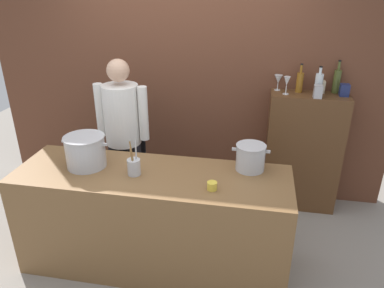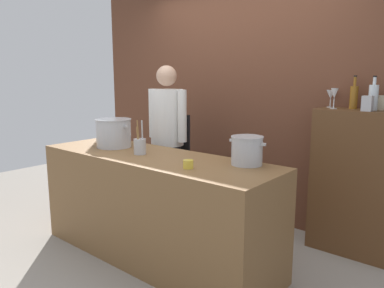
% 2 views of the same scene
% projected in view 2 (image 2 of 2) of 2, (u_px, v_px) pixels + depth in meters
% --- Properties ---
extents(ground_plane, '(8.00, 8.00, 0.00)m').
position_uv_depth(ground_plane, '(155.00, 256.00, 3.23)').
color(ground_plane, gray).
extents(brick_back_panel, '(4.40, 0.10, 3.00)m').
position_uv_depth(brick_back_panel, '(245.00, 81.00, 4.02)').
color(brick_back_panel, brown).
rests_on(brick_back_panel, ground_plane).
extents(prep_counter, '(2.22, 0.70, 0.90)m').
position_uv_depth(prep_counter, '(154.00, 207.00, 3.15)').
color(prep_counter, brown).
rests_on(prep_counter, ground_plane).
extents(bar_cabinet, '(0.76, 0.32, 1.27)m').
position_uv_depth(bar_cabinet, '(358.00, 183.00, 3.19)').
color(bar_cabinet, brown).
rests_on(bar_cabinet, ground_plane).
extents(chef, '(0.53, 0.37, 1.66)m').
position_uv_depth(chef, '(168.00, 133.00, 3.86)').
color(chef, black).
rests_on(chef, ground_plane).
extents(stockpot_large, '(0.39, 0.33, 0.26)m').
position_uv_depth(stockpot_large, '(114.00, 133.00, 3.42)').
color(stockpot_large, '#B7BABF').
rests_on(stockpot_large, prep_counter).
extents(stockpot_small, '(0.30, 0.24, 0.21)m').
position_uv_depth(stockpot_small, '(247.00, 150.00, 2.73)').
color(stockpot_small, '#B7BABF').
rests_on(stockpot_small, prep_counter).
extents(utensil_crock, '(0.10, 0.10, 0.29)m').
position_uv_depth(utensil_crock, '(140.00, 146.00, 3.11)').
color(utensil_crock, '#B7BABF').
rests_on(utensil_crock, prep_counter).
extents(butter_jar, '(0.07, 0.07, 0.06)m').
position_uv_depth(butter_jar, '(188.00, 164.00, 2.63)').
color(butter_jar, yellow).
rests_on(butter_jar, prep_counter).
extents(wine_bottle_amber, '(0.07, 0.07, 0.29)m').
position_uv_depth(wine_bottle_amber, '(354.00, 97.00, 3.18)').
color(wine_bottle_amber, '#8C5919').
rests_on(wine_bottle_amber, bar_cabinet).
extents(wine_bottle_clear, '(0.08, 0.08, 0.28)m').
position_uv_depth(wine_bottle_clear, '(373.00, 97.00, 3.02)').
color(wine_bottle_clear, silver).
rests_on(wine_bottle_clear, bar_cabinet).
extents(wine_glass_tall, '(0.08, 0.08, 0.16)m').
position_uv_depth(wine_glass_tall, '(331.00, 95.00, 3.33)').
color(wine_glass_tall, silver).
rests_on(wine_glass_tall, bar_cabinet).
extents(wine_glass_wide, '(0.06, 0.06, 0.18)m').
position_uv_depth(wine_glass_wide, '(334.00, 94.00, 3.18)').
color(wine_glass_wide, silver).
rests_on(wine_glass_wide, bar_cabinet).
extents(spice_tin_silver, '(0.08, 0.08, 0.12)m').
position_uv_depth(spice_tin_silver, '(367.00, 104.00, 2.95)').
color(spice_tin_silver, '#B2B2B7').
rests_on(spice_tin_silver, bar_cabinet).
extents(spice_tin_cream, '(0.07, 0.07, 0.12)m').
position_uv_depth(spice_tin_cream, '(381.00, 103.00, 3.07)').
color(spice_tin_cream, beige).
rests_on(spice_tin_cream, bar_cabinet).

